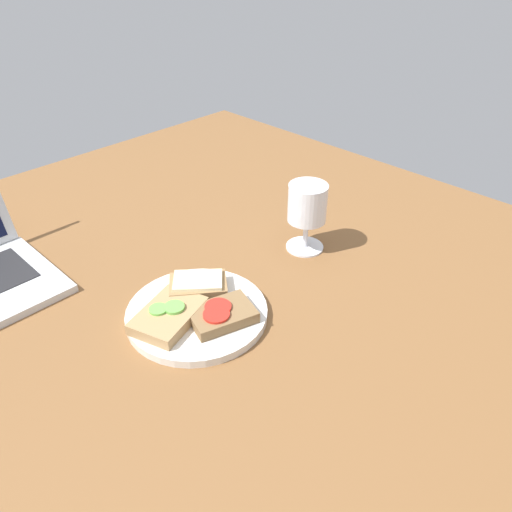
# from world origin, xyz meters

# --- Properties ---
(wooden_table) EXTENTS (1.40, 1.40, 0.03)m
(wooden_table) POSITION_xyz_m (0.00, 0.00, 0.01)
(wooden_table) COLOR brown
(wooden_table) RESTS_ON ground
(plate) EXTENTS (0.23, 0.23, 0.01)m
(plate) POSITION_xyz_m (-0.05, -0.06, 0.04)
(plate) COLOR silver
(plate) RESTS_ON wooden_table
(sandwich_with_tomato) EXTENTS (0.12, 0.10, 0.02)m
(sandwich_with_tomato) POSITION_xyz_m (-0.04, -0.10, 0.05)
(sandwich_with_tomato) COLOR brown
(sandwich_with_tomato) RESTS_ON plate
(sandwich_with_cheese) EXTENTS (0.12, 0.11, 0.03)m
(sandwich_with_cheese) POSITION_xyz_m (-0.02, -0.02, 0.06)
(sandwich_with_cheese) COLOR #937047
(sandwich_with_cheese) RESTS_ON plate
(sandwich_with_cucumber) EXTENTS (0.14, 0.11, 0.02)m
(sandwich_with_cucumber) POSITION_xyz_m (-0.10, -0.04, 0.05)
(sandwich_with_cucumber) COLOR #A88456
(sandwich_with_cucumber) RESTS_ON plate
(wine_glass) EXTENTS (0.07, 0.07, 0.14)m
(wine_glass) POSITION_xyz_m (0.23, -0.05, 0.12)
(wine_glass) COLOR white
(wine_glass) RESTS_ON wooden_table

